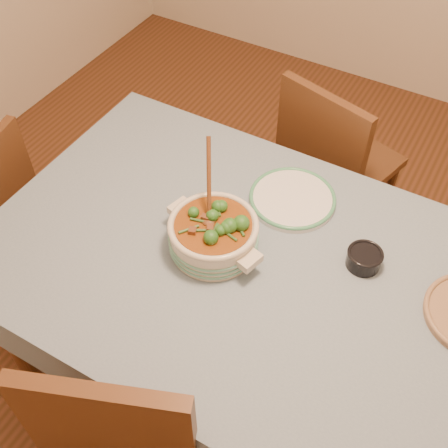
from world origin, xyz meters
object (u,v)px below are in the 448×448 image
object	(u,v)px
stew_casserole	(213,233)
chair_far	(331,160)
condiment_bowl	(364,258)
white_plate	(292,198)
dining_table	(251,281)

from	to	relation	value
stew_casserole	chair_far	bearing A→B (deg)	83.93
condiment_bowl	chair_far	distance (m)	0.80
white_plate	condiment_bowl	world-z (taller)	condiment_bowl
white_plate	condiment_bowl	xyz separation A→B (m)	(0.30, -0.14, 0.02)
chair_far	stew_casserole	bearing A→B (deg)	99.47
dining_table	stew_casserole	size ratio (longest dim) A/B	4.77
white_plate	stew_casserole	bearing A→B (deg)	-113.06
white_plate	chair_far	size ratio (longest dim) A/B	0.37
dining_table	chair_far	size ratio (longest dim) A/B	1.88
white_plate	condiment_bowl	distance (m)	0.33
stew_casserole	condiment_bowl	xyz separation A→B (m)	(0.43, 0.17, -0.04)
condiment_bowl	chair_far	bearing A→B (deg)	116.99
white_plate	condiment_bowl	bearing A→B (deg)	-24.36
condiment_bowl	chair_far	xyz separation A→B (m)	(-0.34, 0.67, -0.28)
dining_table	white_plate	distance (m)	0.32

